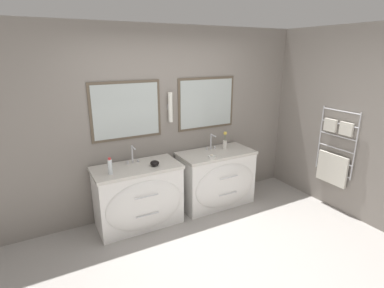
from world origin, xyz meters
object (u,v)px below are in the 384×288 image
object	(u,v)px
vanity_right	(217,179)
amenity_bowl	(155,163)
vanity_left	(139,196)
toiletry_bottle	(110,166)
flower_vase	(225,142)

from	to	relation	value
vanity_right	amenity_bowl	distance (m)	1.10
vanity_left	toiletry_bottle	world-z (taller)	toiletry_bottle
vanity_left	amenity_bowl	xyz separation A→B (m)	(0.22, -0.06, 0.45)
vanity_left	flower_vase	bearing A→B (deg)	4.19
amenity_bowl	vanity_right	bearing A→B (deg)	3.16
vanity_left	toiletry_bottle	distance (m)	0.62
amenity_bowl	flower_vase	xyz separation A→B (m)	(1.20, 0.16, 0.07)
flower_vase	vanity_left	bearing A→B (deg)	-175.81
flower_vase	vanity_right	bearing A→B (deg)	-152.27
amenity_bowl	toiletry_bottle	bearing A→B (deg)	-179.82
amenity_bowl	vanity_left	bearing A→B (deg)	165.59
toiletry_bottle	flower_vase	bearing A→B (deg)	5.20
vanity_left	amenity_bowl	world-z (taller)	amenity_bowl
vanity_right	flower_vase	size ratio (longest dim) A/B	4.15
vanity_right	flower_vase	bearing A→B (deg)	27.73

